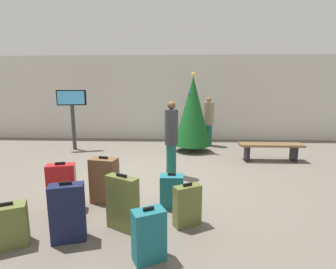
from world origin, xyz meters
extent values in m
plane|color=#665E54|center=(0.00, 0.00, 0.00)|extent=(16.00, 16.00, 0.00)
cube|color=beige|center=(0.00, 4.44, 1.61)|extent=(16.00, 0.20, 3.21)
cylinder|color=#4C3319|center=(0.97, 2.40, 0.10)|extent=(0.12, 0.12, 0.21)
cone|color=#14511E|center=(0.97, 2.40, 1.28)|extent=(1.16, 1.16, 2.14)
sphere|color=#F2D84C|center=(0.97, 2.40, 2.41)|extent=(0.12, 0.12, 0.12)
sphere|color=red|center=(1.25, 2.49, 1.22)|extent=(0.08, 0.08, 0.08)
sphere|color=silver|center=(0.93, 2.65, 1.38)|extent=(0.08, 0.08, 0.08)
sphere|color=blue|center=(0.86, 2.32, 1.83)|extent=(0.08, 0.08, 0.08)
cylinder|color=#333338|center=(-2.89, 2.48, 0.72)|extent=(0.12, 0.12, 1.45)
cube|color=black|center=(-2.89, 2.48, 1.69)|extent=(0.89, 0.33, 0.49)
cube|color=#4CB2F2|center=(-2.89, 2.43, 1.69)|extent=(0.78, 0.24, 0.41)
cube|color=brown|center=(3.08, 1.40, 0.45)|extent=(1.71, 0.44, 0.06)
cube|color=black|center=(2.44, 1.40, 0.21)|extent=(0.08, 0.35, 0.42)
cube|color=black|center=(3.72, 1.40, 0.21)|extent=(0.08, 0.35, 0.42)
cylinder|color=#19594C|center=(1.56, 3.26, 0.37)|extent=(0.27, 0.27, 0.73)
cylinder|color=gray|center=(1.56, 3.26, 1.12)|extent=(0.50, 0.50, 0.78)
sphere|color=#8C6647|center=(1.56, 3.26, 1.60)|extent=(0.18, 0.18, 0.18)
cylinder|color=#19594C|center=(0.38, 0.04, 0.37)|extent=(0.22, 0.22, 0.74)
cylinder|color=#333338|center=(0.38, 0.04, 1.13)|extent=(0.38, 0.38, 0.79)
sphere|color=brown|center=(0.38, 0.04, 1.62)|extent=(0.18, 0.18, 0.18)
cube|color=#19606B|center=(0.43, -1.54, 0.28)|extent=(0.39, 0.26, 0.56)
cube|color=black|center=(0.43, -1.54, 0.58)|extent=(0.13, 0.03, 0.04)
cube|color=#59602D|center=(-1.60, -2.71, 0.27)|extent=(0.51, 0.42, 0.55)
cube|color=black|center=(-1.60, -2.71, 0.57)|extent=(0.15, 0.09, 0.04)
cube|color=#59602D|center=(-0.24, -2.27, 0.39)|extent=(0.51, 0.37, 0.79)
cube|color=black|center=(-0.24, -2.27, 0.81)|extent=(0.16, 0.11, 0.04)
cube|color=#141938|center=(-0.90, -2.56, 0.39)|extent=(0.47, 0.33, 0.77)
cube|color=black|center=(-0.90, -2.56, 0.79)|extent=(0.15, 0.07, 0.04)
cube|color=brown|center=(-0.75, -1.39, 0.40)|extent=(0.50, 0.35, 0.79)
cube|color=black|center=(-0.75, -1.39, 0.81)|extent=(0.16, 0.06, 0.04)
cube|color=#19606B|center=(0.21, -2.91, 0.31)|extent=(0.43, 0.36, 0.62)
cube|color=black|center=(0.21, -2.91, 0.64)|extent=(0.13, 0.08, 0.04)
cube|color=#59602D|center=(0.68, -2.11, 0.30)|extent=(0.43, 0.34, 0.61)
cube|color=black|center=(0.68, -2.11, 0.63)|extent=(0.14, 0.09, 0.04)
cube|color=#B2191E|center=(-1.38, -1.67, 0.38)|extent=(0.48, 0.32, 0.76)
cube|color=black|center=(-1.38, -1.67, 0.78)|extent=(0.16, 0.07, 0.04)
camera|label=1|loc=(0.55, -5.60, 2.00)|focal=27.32mm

